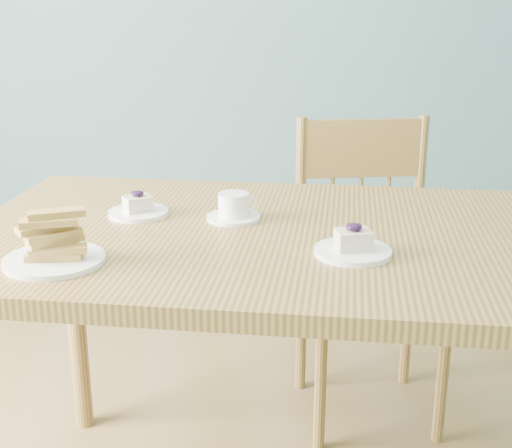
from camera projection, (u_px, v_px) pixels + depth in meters
name	position (u px, v px, depth m)	size (l,w,h in m)	color
dining_table	(293.00, 265.00, 1.67)	(1.70, 1.20, 0.82)	#A0783C
dining_chair	(368.00, 270.00, 2.30)	(0.45, 0.43, 0.97)	#A0783C
cheesecake_plate_near	(353.00, 247.00, 1.51)	(0.16, 0.16, 0.07)	white
cheesecake_plate_far	(138.00, 209.00, 1.77)	(0.15, 0.15, 0.06)	white
coffee_cup	(234.00, 208.00, 1.74)	(0.13, 0.13, 0.07)	white
biscotti_plate	(53.00, 246.00, 1.45)	(0.21, 0.21, 0.11)	white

